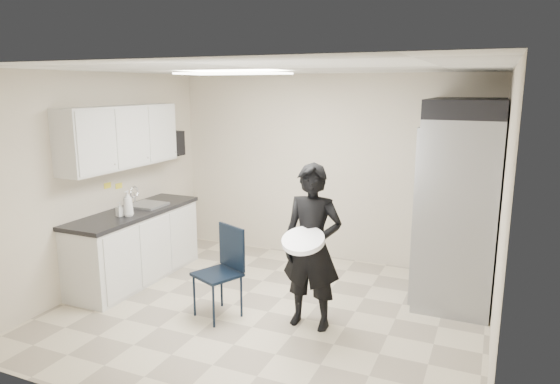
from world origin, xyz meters
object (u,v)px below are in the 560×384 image
at_px(lower_counter, 136,247).
at_px(man_tuxedo, 312,247).
at_px(commercial_fridge, 460,210).
at_px(folding_chair, 217,275).

height_order(lower_counter, man_tuxedo, man_tuxedo).
distance_m(commercial_fridge, folding_chair, 2.84).
height_order(lower_counter, folding_chair, folding_chair).
xyz_separation_m(lower_counter, folding_chair, (1.50, -0.51, 0.04)).
bearing_deg(man_tuxedo, folding_chair, -167.97).
bearing_deg(man_tuxedo, lower_counter, 173.05).
xyz_separation_m(commercial_fridge, man_tuxedo, (-1.29, -1.37, -0.20)).
height_order(folding_chair, man_tuxedo, man_tuxedo).
bearing_deg(commercial_fridge, man_tuxedo, -133.31).
xyz_separation_m(lower_counter, commercial_fridge, (3.78, 1.07, 0.62)).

